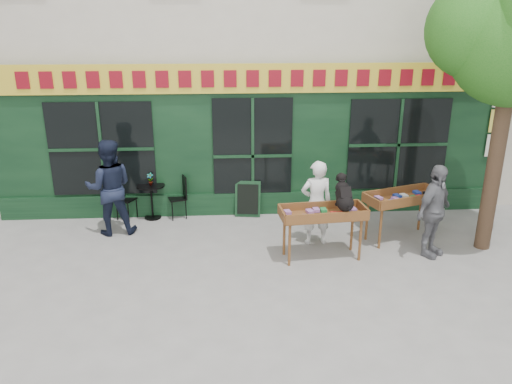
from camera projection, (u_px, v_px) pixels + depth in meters
ground at (260, 261)px, 9.06m from camera, size 80.00×80.00×0.00m
book_cart_center at (323, 216)px, 8.92m from camera, size 1.55×0.76×0.99m
dog at (344, 192)px, 8.74m from camera, size 0.40×0.63×0.60m
woman at (316, 203)px, 9.53m from camera, size 0.64×0.45×1.66m
book_cart_right at (403, 200)px, 9.71m from camera, size 1.62×1.07×0.99m
man_right at (434, 211)px, 9.00m from camera, size 1.06×0.97×1.74m
bistro_table at (151, 195)px, 10.82m from camera, size 0.60×0.60×0.76m
bistro_chair_left at (122, 194)px, 10.82m from camera, size 0.49×0.49×0.95m
bistro_chair_right at (181, 193)px, 10.88m from camera, size 0.46×0.46×0.95m
potted_plant at (150, 179)px, 10.71m from camera, size 0.16×0.13×0.27m
man_left at (109, 187)px, 9.94m from camera, size 1.04×0.87×1.95m
chalkboard at (248, 199)px, 10.99m from camera, size 0.58×0.27×0.79m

